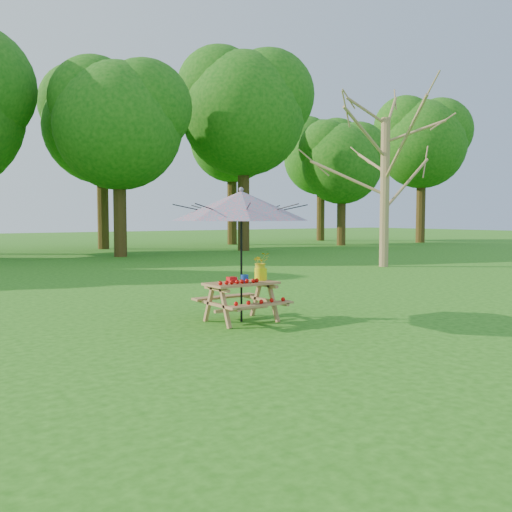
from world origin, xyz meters
TOP-DOWN VIEW (x-y plane):
  - treeline at (0.00, 22.00)m, footprint 60.00×12.00m
  - bare_tree at (8.44, 10.32)m, footprint 7.51×7.51m
  - picnic_table at (-1.50, 4.40)m, footprint 1.20×1.32m
  - patio_umbrella at (-1.50, 4.41)m, footprint 2.89×2.89m
  - produce_bins at (-1.56, 4.44)m, footprint 0.34×0.37m
  - tomatoes_row at (-1.65, 4.23)m, footprint 0.77×0.13m
  - flower_bucket at (-1.06, 4.47)m, footprint 0.33×0.30m

SIDE VIEW (x-z plane):
  - picnic_table at x=-1.50m, z-range -0.01..0.66m
  - tomatoes_row at x=-1.65m, z-range 0.67..0.74m
  - produce_bins at x=-1.56m, z-range 0.66..0.79m
  - flower_bucket at x=-1.06m, z-range 0.69..1.17m
  - patio_umbrella at x=-1.50m, z-range 0.82..3.08m
  - bare_tree at x=8.44m, z-range 1.29..13.33m
  - treeline at x=0.00m, z-range 0.00..16.00m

